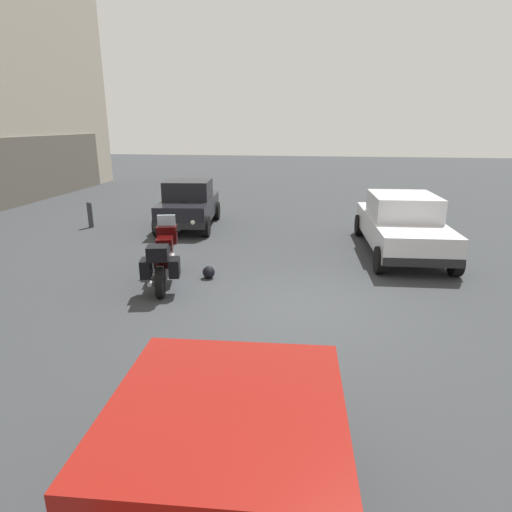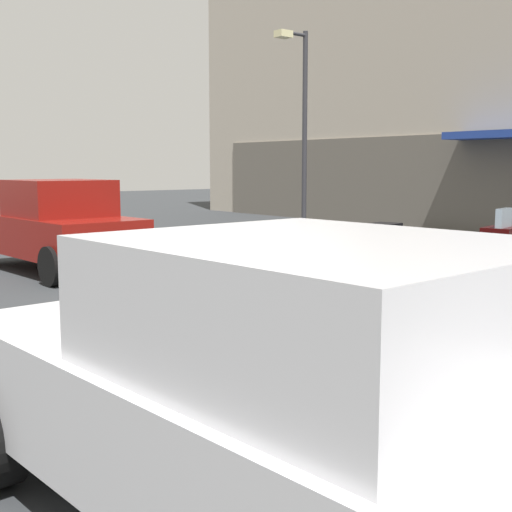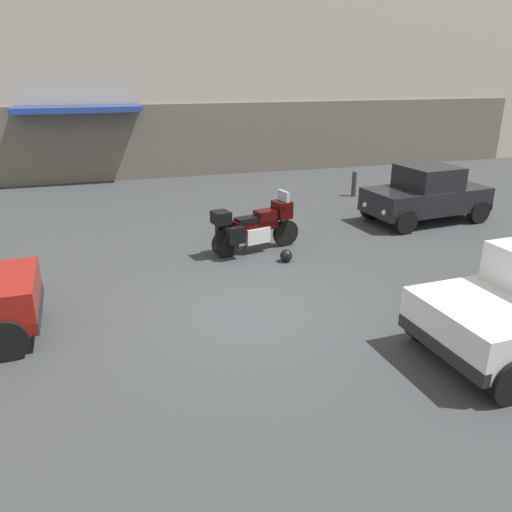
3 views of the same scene
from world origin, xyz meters
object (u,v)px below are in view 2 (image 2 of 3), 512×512
Objects in this scene: motorcycle at (443,262)px; streetlamp_curbside at (301,117)px; car_sedan_far at (316,405)px; car_hatchback_near at (58,226)px; helmet at (432,311)px.

streetlamp_curbside is at bearing 138.27° from motorcycle.
car_sedan_far is 13.90m from streetlamp_curbside.
streetlamp_curbside reaches higher than motorcycle.
car_sedan_far is (9.50, -2.73, -0.03)m from car_hatchback_near.
car_sedan_far is 0.92× the size of streetlamp_curbside.
motorcycle reaches higher than helmet.
motorcycle is 0.44× the size of streetlamp_curbside.
helmet is 0.06× the size of car_sedan_far.
car_hatchback_near is 6.89m from streetlamp_curbside.
motorcycle is 1.08m from helmet.
car_sedan_far is at bearing -58.98° from helmet.
helmet is (0.47, -0.85, -0.48)m from motorcycle.
car_hatchback_near is at bearing -84.14° from streetlamp_curbside.
helmet is 0.06× the size of streetlamp_curbside.
streetlamp_curbside is at bearing -87.10° from car_hatchback_near.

